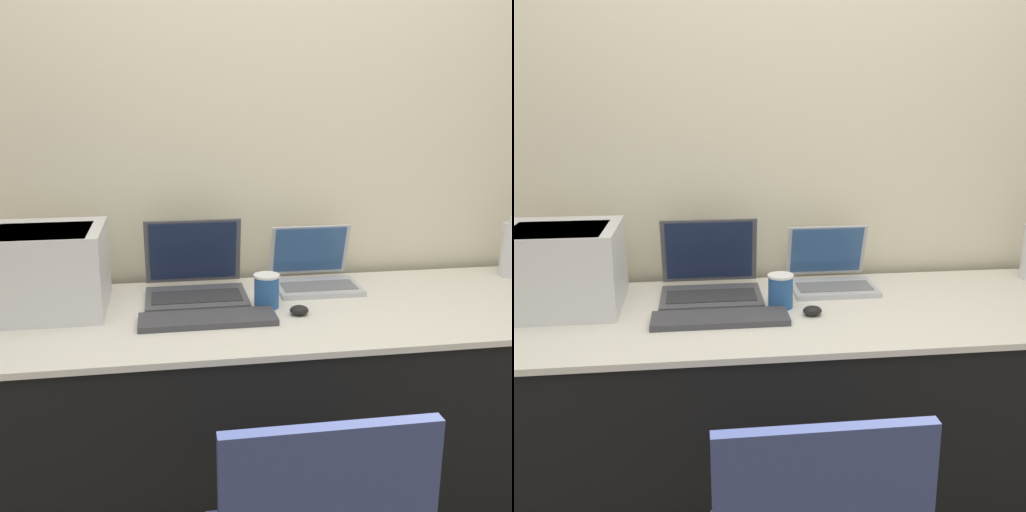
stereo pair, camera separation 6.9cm
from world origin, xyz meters
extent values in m
cube|color=beige|center=(0.00, 0.81, 1.30)|extent=(8.00, 0.05, 2.60)
cube|color=black|center=(0.00, 0.37, 0.38)|extent=(2.21, 0.73, 0.76)
cube|color=silver|center=(0.00, 0.37, 0.77)|extent=(2.23, 0.75, 0.02)
cube|color=silver|center=(-0.78, 0.48, 0.92)|extent=(0.38, 0.36, 0.28)
cube|color=black|center=(-0.78, 0.45, 1.03)|extent=(0.31, 0.28, 0.05)
cube|color=#4C4C51|center=(-0.28, 0.50, 0.79)|extent=(0.36, 0.25, 0.02)
cube|color=#2D2D30|center=(-0.28, 0.48, 0.80)|extent=(0.31, 0.14, 0.00)
cube|color=#4C4C51|center=(-0.28, 0.65, 0.92)|extent=(0.36, 0.06, 0.25)
cube|color=#192342|center=(-0.28, 0.65, 0.92)|extent=(0.32, 0.05, 0.22)
cube|color=#B7B7BC|center=(0.17, 0.55, 0.79)|extent=(0.31, 0.21, 0.02)
cube|color=slate|center=(0.17, 0.54, 0.80)|extent=(0.27, 0.12, 0.00)
cube|color=#B7B7BC|center=(0.17, 0.69, 0.90)|extent=(0.31, 0.07, 0.21)
cube|color=#2D5184|center=(0.17, 0.68, 0.90)|extent=(0.28, 0.06, 0.18)
cube|color=#3D3D42|center=(-0.26, 0.28, 0.79)|extent=(0.44, 0.14, 0.02)
cylinder|color=#285699|center=(-0.05, 0.39, 0.83)|extent=(0.08, 0.08, 0.11)
cylinder|color=white|center=(-0.05, 0.39, 0.89)|extent=(0.09, 0.09, 0.01)
ellipsoid|color=black|center=(0.04, 0.30, 0.79)|extent=(0.06, 0.06, 0.03)
camera|label=1|loc=(-0.39, -1.52, 1.48)|focal=42.00mm
camera|label=2|loc=(-0.32, -1.53, 1.48)|focal=42.00mm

